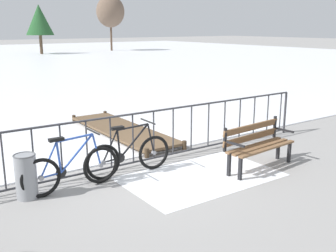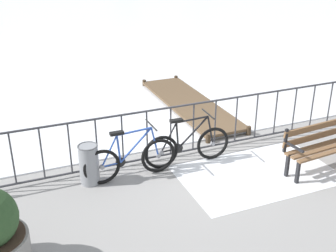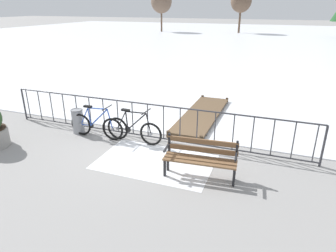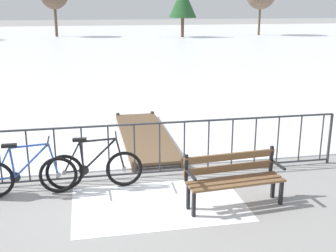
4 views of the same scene
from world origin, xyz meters
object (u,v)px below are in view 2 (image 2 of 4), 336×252
(bicycle_second, at_px, (187,146))
(park_bench, at_px, (322,143))
(bicycle_near_railing, at_px, (131,159))
(trash_bin, at_px, (89,164))

(bicycle_second, distance_m, park_bench, 2.47)
(bicycle_second, bearing_deg, park_bench, -26.31)
(bicycle_near_railing, bearing_deg, trash_bin, 171.45)
(bicycle_near_railing, distance_m, trash_bin, 0.73)
(bicycle_second, xyz_separation_m, trash_bin, (-1.87, 0.02, 0.00))
(bicycle_near_railing, xyz_separation_m, park_bench, (3.36, -1.00, 0.14))
(bicycle_second, relative_size, trash_bin, 2.34)
(bicycle_near_railing, height_order, bicycle_second, same)
(bicycle_near_railing, relative_size, park_bench, 1.05)
(bicycle_second, bearing_deg, trash_bin, 179.52)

